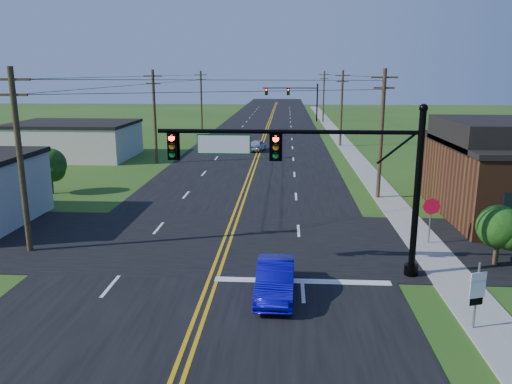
# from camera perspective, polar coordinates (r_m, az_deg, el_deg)

# --- Properties ---
(ground) EXTENTS (260.00, 260.00, 0.00)m
(ground) POSITION_cam_1_polar(r_m,az_deg,el_deg) (15.87, -9.43, -19.96)
(ground) COLOR #204B15
(ground) RESTS_ON ground
(road_main) EXTENTS (16.00, 220.00, 0.04)m
(road_main) POSITION_cam_1_polar(r_m,az_deg,el_deg) (63.56, 0.53, 5.62)
(road_main) COLOR black
(road_main) RESTS_ON ground
(road_cross) EXTENTS (70.00, 10.00, 0.04)m
(road_cross) POSITION_cam_1_polar(r_m,az_deg,el_deg) (26.55, -3.73, -5.64)
(road_cross) COLOR black
(road_cross) RESTS_ON ground
(sidewalk) EXTENTS (2.00, 160.00, 0.08)m
(sidewalk) POSITION_cam_1_polar(r_m,az_deg,el_deg) (54.08, 11.18, 4.00)
(sidewalk) COLOR gray
(sidewalk) RESTS_ON ground
(signal_mast_main) EXTENTS (11.30, 0.60, 7.48)m
(signal_mast_main) POSITION_cam_1_polar(r_m,az_deg,el_deg) (21.28, 6.40, 2.69)
(signal_mast_main) COLOR black
(signal_mast_main) RESTS_ON ground
(signal_mast_far) EXTENTS (10.98, 0.60, 7.48)m
(signal_mast_far) POSITION_cam_1_polar(r_m,az_deg,el_deg) (92.98, 4.29, 10.87)
(signal_mast_far) COLOR black
(signal_mast_far) RESTS_ON ground
(cream_bldg_far) EXTENTS (12.20, 9.20, 3.70)m
(cream_bldg_far) POSITION_cam_1_polar(r_m,az_deg,el_deg) (55.95, -20.08, 5.63)
(cream_bldg_far) COLOR silver
(cream_bldg_far) RESTS_ON ground
(utility_pole_left_a) EXTENTS (1.80, 0.28, 9.00)m
(utility_pole_left_a) POSITION_cam_1_polar(r_m,az_deg,el_deg) (26.48, -25.36, 3.53)
(utility_pole_left_a) COLOR #312616
(utility_pole_left_a) RESTS_ON ground
(utility_pole_left_b) EXTENTS (1.80, 0.28, 9.00)m
(utility_pole_left_b) POSITION_cam_1_polar(r_m,az_deg,el_deg) (49.70, -11.51, 8.61)
(utility_pole_left_b) COLOR #312616
(utility_pole_left_b) RESTS_ON ground
(utility_pole_left_c) EXTENTS (1.80, 0.28, 9.00)m
(utility_pole_left_c) POSITION_cam_1_polar(r_m,az_deg,el_deg) (76.06, -6.27, 10.39)
(utility_pole_left_c) COLOR #312616
(utility_pole_left_c) RESTS_ON ground
(utility_pole_right_a) EXTENTS (1.80, 0.28, 9.00)m
(utility_pole_right_a) POSITION_cam_1_polar(r_m,az_deg,el_deg) (35.72, 14.14, 6.67)
(utility_pole_right_a) COLOR #312616
(utility_pole_right_a) RESTS_ON ground
(utility_pole_right_b) EXTENTS (1.80, 0.28, 9.00)m
(utility_pole_right_b) POSITION_cam_1_polar(r_m,az_deg,el_deg) (61.36, 9.74, 9.56)
(utility_pole_right_b) COLOR #312616
(utility_pole_right_b) RESTS_ON ground
(utility_pole_right_c) EXTENTS (1.80, 0.28, 9.00)m
(utility_pole_right_c) POSITION_cam_1_polar(r_m,az_deg,el_deg) (91.20, 7.74, 10.85)
(utility_pole_right_c) COLOR #312616
(utility_pole_right_c) RESTS_ON ground
(tree_right_back) EXTENTS (3.00, 3.00, 4.10)m
(tree_right_back) POSITION_cam_1_polar(r_m,az_deg,el_deg) (41.38, 21.46, 4.05)
(tree_right_back) COLOR #312616
(tree_right_back) RESTS_ON ground
(shrub_corner) EXTENTS (2.00, 2.00, 2.86)m
(shrub_corner) POSITION_cam_1_polar(r_m,az_deg,el_deg) (25.36, 26.02, -3.61)
(shrub_corner) COLOR #312616
(shrub_corner) RESTS_ON ground
(tree_left) EXTENTS (2.40, 2.40, 3.37)m
(tree_left) POSITION_cam_1_polar(r_m,az_deg,el_deg) (39.45, -22.52, 2.90)
(tree_left) COLOR #312616
(tree_left) RESTS_ON ground
(blue_car) EXTENTS (1.55, 4.23, 1.38)m
(blue_car) POSITION_cam_1_polar(r_m,az_deg,el_deg) (20.09, 2.22, -10.03)
(blue_car) COLOR #0C079D
(blue_car) RESTS_ON ground
(distant_car) EXTENTS (2.11, 3.95, 1.28)m
(distant_car) POSITION_cam_1_polar(r_m,az_deg,el_deg) (57.00, 0.16, 5.34)
(distant_car) COLOR silver
(distant_car) RESTS_ON ground
(route_sign) EXTENTS (0.60, 0.24, 2.48)m
(route_sign) POSITION_cam_1_polar(r_m,az_deg,el_deg) (18.88, 23.95, -10.35)
(route_sign) COLOR slate
(route_sign) RESTS_ON ground
(stop_sign) EXTENTS (0.89, 0.13, 2.50)m
(stop_sign) POSITION_cam_1_polar(r_m,az_deg,el_deg) (27.08, 19.37, -2.07)
(stop_sign) COLOR slate
(stop_sign) RESTS_ON ground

